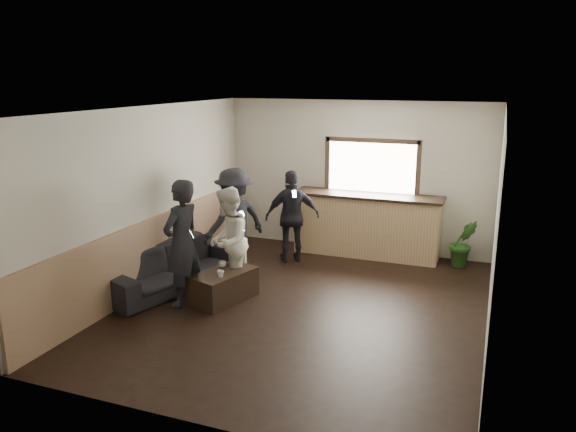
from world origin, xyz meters
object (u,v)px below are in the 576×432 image
at_px(potted_plant, 463,243).
at_px(person_d, 292,216).
at_px(coffee_table, 223,286).
at_px(cup_b, 221,274).
at_px(person_b, 228,241).
at_px(person_c, 235,220).
at_px(bar_counter, 367,221).
at_px(cup_a, 222,264).
at_px(person_a, 182,243).
at_px(sofa, 172,267).

distance_m(potted_plant, person_d, 2.99).
distance_m(coffee_table, cup_b, 0.34).
bearing_deg(person_b, potted_plant, 116.34).
bearing_deg(person_d, cup_b, 54.01).
relative_size(potted_plant, person_c, 0.48).
bearing_deg(person_d, bar_counter, -174.27).
height_order(cup_a, person_a, person_a).
distance_m(person_c, person_d, 1.10).
xyz_separation_m(person_a, person_d, (0.79, 2.38, -0.10)).
height_order(coffee_table, cup_a, cup_a).
height_order(sofa, person_c, person_c).
distance_m(sofa, person_a, 0.91).
distance_m(coffee_table, person_a, 0.90).
bearing_deg(sofa, person_a, -114.72).
height_order(cup_a, person_c, person_c).
xyz_separation_m(coffee_table, cup_b, (0.07, -0.20, 0.27)).
relative_size(potted_plant, person_a, 0.46).
bearing_deg(cup_a, person_d, 77.00).
relative_size(bar_counter, coffee_table, 2.73).
distance_m(person_a, person_d, 2.51).
height_order(coffee_table, person_d, person_d).
bearing_deg(person_c, person_a, 28.63).
height_order(bar_counter, person_c, bar_counter).
height_order(potted_plant, person_b, person_b).
height_order(potted_plant, person_c, person_c).
xyz_separation_m(cup_b, person_b, (-0.12, 0.49, 0.33)).
xyz_separation_m(cup_a, person_c, (-0.29, 1.04, 0.40)).
distance_m(coffee_table, potted_plant, 4.27).
relative_size(cup_b, person_a, 0.05).
xyz_separation_m(sofa, person_d, (1.29, 1.90, 0.48)).
distance_m(sofa, cup_b, 1.11).
relative_size(bar_counter, person_b, 1.65).
xyz_separation_m(cup_b, potted_plant, (3.12, 3.03, -0.07)).
bearing_deg(person_d, person_a, 42.11).
height_order(cup_b, person_a, person_a).
bearing_deg(person_c, cup_b, 49.10).
bearing_deg(person_b, sofa, -93.70).
xyz_separation_m(bar_counter, person_c, (-1.88, -1.64, 0.24)).
bearing_deg(person_c, person_d, 169.55).
xyz_separation_m(sofa, person_b, (0.92, 0.13, 0.48)).
relative_size(person_b, person_d, 1.00).
xyz_separation_m(coffee_table, cup_a, (-0.11, 0.19, 0.26)).
relative_size(person_b, person_c, 0.93).
distance_m(sofa, potted_plant, 4.94).
xyz_separation_m(cup_b, person_d, (0.26, 2.26, 0.33)).
relative_size(cup_a, person_c, 0.06).
height_order(coffee_table, person_b, person_b).
height_order(person_a, person_d, person_a).
xyz_separation_m(bar_counter, sofa, (-2.45, -2.71, -0.31)).
bearing_deg(coffee_table, person_d, 81.06).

